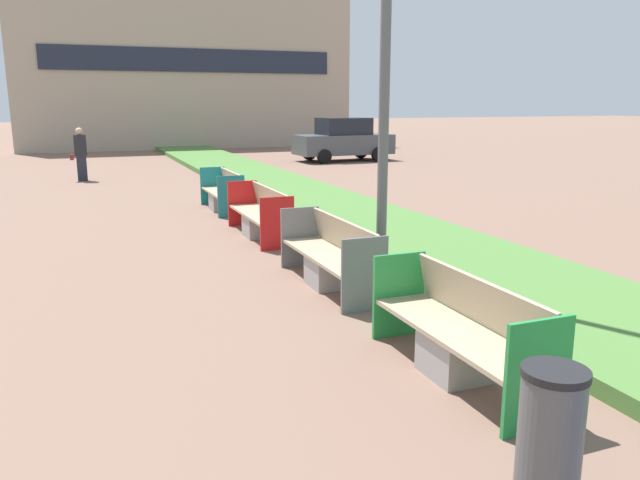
# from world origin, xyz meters

# --- Properties ---
(planter_grass_strip) EXTENTS (2.80, 120.00, 0.18)m
(planter_grass_strip) POSITION_xyz_m (3.20, 12.00, 0.09)
(planter_grass_strip) COLOR #4C7A38
(planter_grass_strip) RESTS_ON ground
(building_backdrop) EXTENTS (18.07, 7.56, 8.49)m
(building_backdrop) POSITION_xyz_m (4.00, 40.58, 4.25)
(building_backdrop) COLOR tan
(building_backdrop) RESTS_ON ground
(bench_green_frame) EXTENTS (0.65, 2.28, 0.94)m
(bench_green_frame) POSITION_xyz_m (0.94, 7.22, 0.37)
(bench_green_frame) COLOR #9E9B96
(bench_green_frame) RESTS_ON ground
(bench_grey_frame) EXTENTS (0.65, 2.40, 0.94)m
(bench_grey_frame) POSITION_xyz_m (0.94, 10.39, 0.38)
(bench_grey_frame) COLOR #9E9B96
(bench_grey_frame) RESTS_ON ground
(bench_red_frame) EXTENTS (0.65, 2.42, 0.94)m
(bench_red_frame) POSITION_xyz_m (0.94, 13.94, 0.38)
(bench_red_frame) COLOR #9E9B96
(bench_red_frame) RESTS_ON ground
(bench_teal_frame) EXTENTS (0.65, 2.03, 0.94)m
(bench_teal_frame) POSITION_xyz_m (0.94, 17.13, 0.37)
(bench_teal_frame) COLOR #9E9B96
(bench_teal_frame) RESTS_ON ground
(litter_bin) EXTENTS (0.41, 0.41, 0.97)m
(litter_bin) POSITION_xyz_m (0.31, 5.30, 0.49)
(litter_bin) COLOR #4C4F51
(litter_bin) RESTS_ON ground
(pedestrian_walking) EXTENTS (0.53, 0.24, 1.73)m
(pedestrian_walking) POSITION_xyz_m (-2.10, 24.36, 0.88)
(pedestrian_walking) COLOR #232633
(pedestrian_walking) RESTS_ON ground
(parked_car_distant) EXTENTS (4.26, 2.00, 1.86)m
(parked_car_distant) POSITION_xyz_m (8.69, 27.69, 0.91)
(parked_car_distant) COLOR #474C51
(parked_car_distant) RESTS_ON ground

